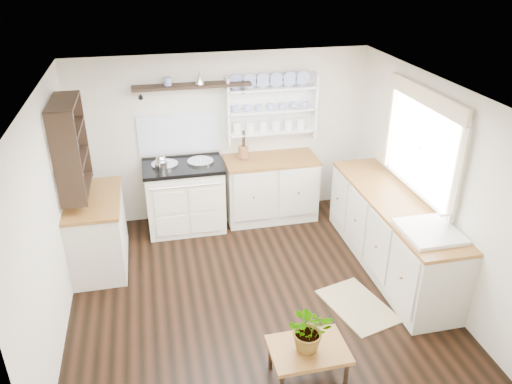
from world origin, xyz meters
TOP-DOWN VIEW (x-y plane):
  - floor at (0.00, 0.00)m, footprint 4.00×3.80m
  - wall_back at (0.00, 1.90)m, footprint 4.00×0.02m
  - wall_right at (2.00, 0.00)m, footprint 0.02×3.80m
  - wall_left at (-2.00, 0.00)m, footprint 0.02×3.80m
  - ceiling at (0.00, 0.00)m, footprint 4.00×3.80m
  - window at (1.95, 0.15)m, footprint 0.08×1.55m
  - aga_cooker at (-0.60, 1.57)m, footprint 1.05×0.73m
  - back_cabinets at (0.60, 1.60)m, footprint 1.27×0.63m
  - right_cabinets at (1.70, 0.10)m, footprint 0.62×2.43m
  - belfast_sink at (1.70, -0.65)m, footprint 0.55×0.60m
  - left_cabinets at (-1.70, 0.90)m, footprint 0.62×1.13m
  - plate_rack at (0.65, 1.86)m, footprint 1.20×0.22m
  - high_shelf at (-0.40, 1.78)m, footprint 1.50×0.29m
  - left_shelving at (-1.84, 0.90)m, footprint 0.28×0.80m
  - kettle at (-0.88, 1.45)m, footprint 0.17×0.17m
  - utensil_crock at (0.23, 1.68)m, footprint 0.14×0.14m
  - center_table at (0.20, -1.40)m, footprint 0.68×0.49m
  - potted_plant at (0.20, -1.40)m, footprint 0.43×0.38m
  - floor_rug at (1.04, -0.56)m, footprint 0.75×0.96m

SIDE VIEW (x-z plane):
  - floor at x=0.00m, z-range -0.01..0.01m
  - floor_rug at x=1.04m, z-range 0.00..0.02m
  - center_table at x=0.20m, z-range 0.14..0.51m
  - right_cabinets at x=1.70m, z-range 0.01..0.91m
  - left_cabinets at x=-1.70m, z-range 0.01..0.91m
  - back_cabinets at x=0.60m, z-range 0.01..0.91m
  - aga_cooker at x=-0.60m, z-range -0.01..0.96m
  - potted_plant at x=0.20m, z-range 0.37..0.80m
  - belfast_sink at x=1.70m, z-range 0.58..1.03m
  - utensil_crock at x=0.23m, z-range 0.91..1.07m
  - kettle at x=-0.88m, z-range 0.93..1.13m
  - wall_back at x=0.00m, z-range 0.00..2.30m
  - wall_right at x=2.00m, z-range 0.00..2.30m
  - wall_left at x=-2.00m, z-range 0.00..2.30m
  - left_shelving at x=-1.84m, z-range 1.02..2.08m
  - plate_rack at x=0.65m, z-range 1.11..2.01m
  - window at x=1.95m, z-range 0.95..2.17m
  - high_shelf at x=-0.40m, z-range 1.83..1.99m
  - ceiling at x=0.00m, z-range 2.29..2.30m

